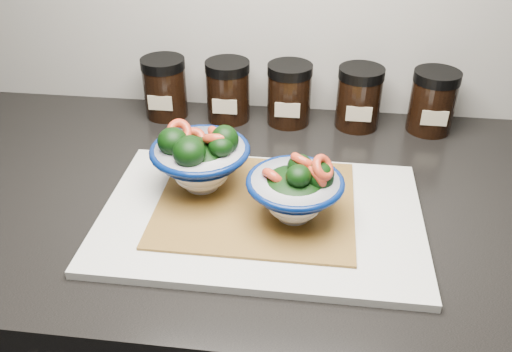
# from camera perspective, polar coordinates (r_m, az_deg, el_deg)

# --- Properties ---
(countertop) EXTENTS (3.50, 0.60, 0.04)m
(countertop) POSITION_cam_1_polar(r_m,az_deg,el_deg) (0.84, -3.48, -2.60)
(countertop) COLOR black
(countertop) RESTS_ON cabinet
(cutting_board) EXTENTS (0.45, 0.30, 0.01)m
(cutting_board) POSITION_cam_1_polar(r_m,az_deg,el_deg) (0.77, 0.55, -4.23)
(cutting_board) COLOR silver
(cutting_board) RESTS_ON countertop
(bamboo_mat) EXTENTS (0.28, 0.24, 0.00)m
(bamboo_mat) POSITION_cam_1_polar(r_m,az_deg,el_deg) (0.78, 0.00, -2.83)
(bamboo_mat) COLOR #A47431
(bamboo_mat) RESTS_ON cutting_board
(bowl_left) EXTENTS (0.15, 0.15, 0.11)m
(bowl_left) POSITION_cam_1_polar(r_m,az_deg,el_deg) (0.79, -5.89, 1.83)
(bowl_left) COLOR white
(bowl_left) RESTS_ON bamboo_mat
(bowl_right) EXTENTS (0.13, 0.13, 0.11)m
(bowl_right) POSITION_cam_1_polar(r_m,az_deg,el_deg) (0.73, 4.34, -1.49)
(bowl_right) COLOR white
(bowl_right) RESTS_ON bamboo_mat
(spice_jar_a) EXTENTS (0.08, 0.08, 0.11)m
(spice_jar_a) POSITION_cam_1_polar(r_m,az_deg,el_deg) (1.04, -9.56, 9.18)
(spice_jar_a) COLOR black
(spice_jar_a) RESTS_ON countertop
(spice_jar_b) EXTENTS (0.08, 0.08, 0.11)m
(spice_jar_b) POSITION_cam_1_polar(r_m,az_deg,el_deg) (1.02, -2.97, 8.96)
(spice_jar_b) COLOR black
(spice_jar_b) RESTS_ON countertop
(spice_jar_c) EXTENTS (0.08, 0.08, 0.11)m
(spice_jar_c) POSITION_cam_1_polar(r_m,az_deg,el_deg) (1.00, 3.51, 8.62)
(spice_jar_c) COLOR black
(spice_jar_c) RESTS_ON countertop
(spice_jar_d) EXTENTS (0.08, 0.08, 0.11)m
(spice_jar_d) POSITION_cam_1_polar(r_m,az_deg,el_deg) (1.01, 10.78, 8.12)
(spice_jar_d) COLOR black
(spice_jar_d) RESTS_ON countertop
(spice_jar_e) EXTENTS (0.08, 0.08, 0.11)m
(spice_jar_e) POSITION_cam_1_polar(r_m,az_deg,el_deg) (1.02, 18.10, 7.48)
(spice_jar_e) COLOR black
(spice_jar_e) RESTS_ON countertop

